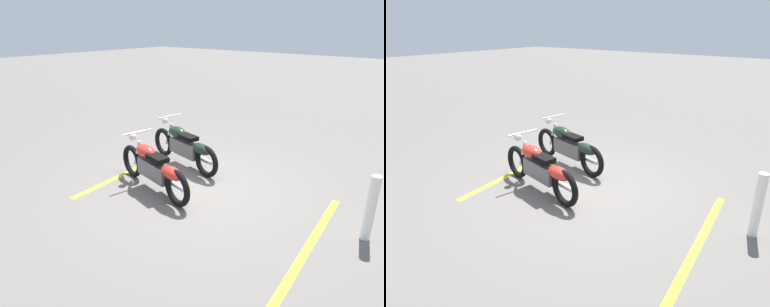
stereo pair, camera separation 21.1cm
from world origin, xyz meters
The scene contains 6 objects.
ground_plane centered at (0.00, 0.00, 0.00)m, with size 60.00×60.00×0.00m, color #66605B.
motorcycle_bright_foreground centered at (-0.44, -0.65, 0.46)m, with size 2.20×0.72×1.04m.
motorcycle_dark_foreground centered at (-0.78, 0.63, 0.46)m, with size 2.20×0.72×1.04m.
bollard_post centered at (3.05, 0.21, 0.50)m, with size 0.14×0.14×1.01m, color white.
parking_stripe_near centered at (-1.50, -0.25, 0.00)m, with size 3.20×0.12×0.01m, color yellow.
parking_stripe_mid centered at (2.50, -0.49, 0.00)m, with size 3.20×0.12×0.01m, color yellow.
Camera 1 is at (3.81, -4.72, 2.98)m, focal length 32.16 mm.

